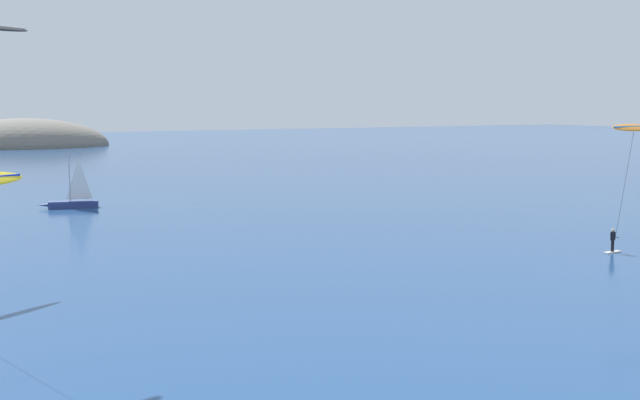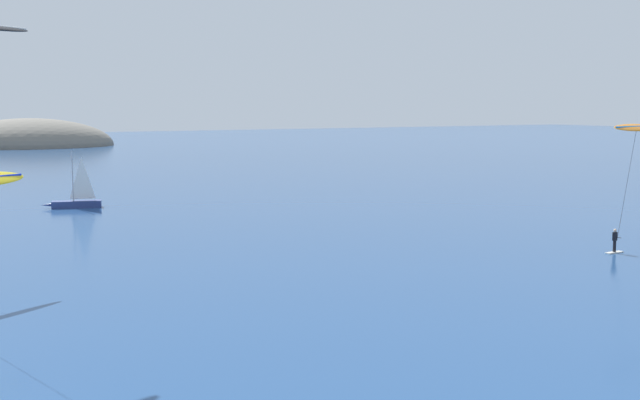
{
  "view_description": "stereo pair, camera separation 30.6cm",
  "coord_description": "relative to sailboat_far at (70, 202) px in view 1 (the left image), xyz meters",
  "views": [
    {
      "loc": [
        -24.25,
        -6.2,
        10.29
      ],
      "look_at": [
        -2.11,
        30.91,
        5.15
      ],
      "focal_mm": 45.0,
      "sensor_mm": 36.0,
      "label": 1
    },
    {
      "loc": [
        -23.99,
        -6.36,
        10.29
      ],
      "look_at": [
        -2.11,
        30.91,
        5.15
      ],
      "focal_mm": 45.0,
      "sensor_mm": 36.0,
      "label": 2
    }
  ],
  "objects": [
    {
      "name": "sailboat_far",
      "position": [
        0.0,
        0.0,
        0.0
      ],
      "size": [
        5.93,
        2.73,
        5.7
      ],
      "color": "navy",
      "rests_on": "ground"
    },
    {
      "name": "kitesurfer_orange",
      "position": [
        28.65,
        -44.07,
        7.37
      ],
      "size": [
        5.92,
        2.1,
        9.03
      ],
      "color": "silver",
      "rests_on": "ground"
    }
  ]
}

